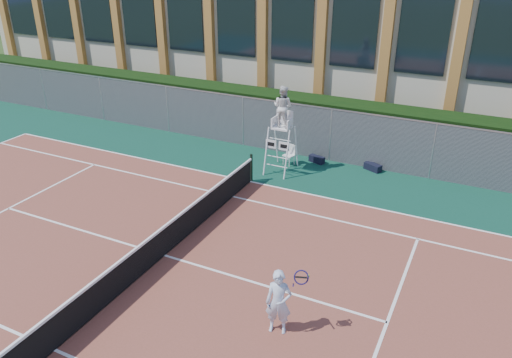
% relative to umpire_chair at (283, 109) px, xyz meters
% --- Properties ---
extents(ground, '(120.00, 120.00, 0.00)m').
position_rel_umpire_chair_xyz_m(ground, '(-0.61, -7.05, -2.51)').
color(ground, '#233814').
extents(apron, '(36.00, 20.00, 0.01)m').
position_rel_umpire_chair_xyz_m(apron, '(-0.61, -6.05, -2.51)').
color(apron, '#0E3D2C').
rests_on(apron, ground).
extents(tennis_court, '(23.77, 10.97, 0.02)m').
position_rel_umpire_chair_xyz_m(tennis_court, '(-0.61, -7.05, -2.49)').
color(tennis_court, brown).
rests_on(tennis_court, apron).
extents(tennis_net, '(0.10, 11.30, 1.10)m').
position_rel_umpire_chair_xyz_m(tennis_net, '(-0.61, -7.05, -1.98)').
color(tennis_net, black).
rests_on(tennis_net, ground).
extents(fence, '(40.00, 0.06, 2.20)m').
position_rel_umpire_chair_xyz_m(fence, '(-0.61, 1.75, -1.41)').
color(fence, '#595E60').
rests_on(fence, ground).
extents(hedge, '(40.00, 1.40, 2.20)m').
position_rel_umpire_chair_xyz_m(hedge, '(-0.61, 2.95, -1.41)').
color(hedge, black).
rests_on(hedge, ground).
extents(building, '(45.00, 10.60, 8.22)m').
position_rel_umpire_chair_xyz_m(building, '(-0.61, 10.90, 1.63)').
color(building, beige).
rests_on(building, ground).
extents(umpire_chair, '(0.96, 1.48, 3.44)m').
position_rel_umpire_chair_xyz_m(umpire_chair, '(0.00, 0.00, 0.00)').
color(umpire_chair, white).
rests_on(umpire_chair, ground).
extents(plastic_chair, '(0.48, 0.48, 0.83)m').
position_rel_umpire_chair_xyz_m(plastic_chair, '(0.08, 0.68, -2.02)').
color(plastic_chair, silver).
rests_on(plastic_chair, apron).
extents(sports_bag_near, '(0.70, 0.44, 0.28)m').
position_rel_umpire_chair_xyz_m(sports_bag_near, '(1.01, 1.32, -2.37)').
color(sports_bag_near, black).
rests_on(sports_bag_near, apron).
extents(sports_bag_far, '(0.75, 0.56, 0.28)m').
position_rel_umpire_chair_xyz_m(sports_bag_far, '(3.27, 1.55, -2.37)').
color(sports_bag_far, black).
rests_on(sports_bag_far, apron).
extents(tennis_player, '(0.96, 0.70, 1.65)m').
position_rel_umpire_chair_xyz_m(tennis_player, '(3.58, -8.42, -1.67)').
color(tennis_player, silver).
rests_on(tennis_player, tennis_court).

